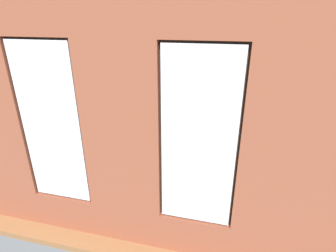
# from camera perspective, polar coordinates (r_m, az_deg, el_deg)

# --- Properties ---
(ground_plane) EXTENTS (6.87, 5.71, 0.10)m
(ground_plane) POSITION_cam_1_polar(r_m,az_deg,el_deg) (6.25, 0.16, -7.36)
(ground_plane) COLOR #99663D
(brick_wall_with_windows) EXTENTS (6.27, 0.30, 3.53)m
(brick_wall_with_windows) POSITION_cam_1_polar(r_m,az_deg,el_deg) (3.34, -10.24, -1.11)
(brick_wall_with_windows) COLOR #9E5138
(brick_wall_with_windows) RESTS_ON ground_plane
(white_wall_right) EXTENTS (0.10, 4.71, 3.53)m
(white_wall_right) POSITION_cam_1_polar(r_m,az_deg,el_deg) (6.82, -26.67, 9.22)
(white_wall_right) COLOR silver
(white_wall_right) RESTS_ON ground_plane
(couch_by_window) EXTENTS (1.77, 0.87, 0.80)m
(couch_by_window) POSITION_cam_1_polar(r_m,az_deg,el_deg) (4.61, -6.93, -14.09)
(couch_by_window) COLOR black
(couch_by_window) RESTS_ON ground_plane
(couch_left) EXTENTS (0.96, 2.04, 0.80)m
(couch_left) POSITION_cam_1_polar(r_m,az_deg,el_deg) (6.04, 23.38, -6.45)
(couch_left) COLOR black
(couch_left) RESTS_ON ground_plane
(coffee_table) EXTENTS (1.46, 0.88, 0.43)m
(coffee_table) POSITION_cam_1_polar(r_m,az_deg,el_deg) (6.29, 3.41, -2.78)
(coffee_table) COLOR tan
(coffee_table) RESTS_ON ground_plane
(cup_ceramic) EXTENTS (0.08, 0.08, 0.09)m
(cup_ceramic) POSITION_cam_1_polar(r_m,az_deg,el_deg) (6.11, 4.20, -2.62)
(cup_ceramic) COLOR #B23D38
(cup_ceramic) RESTS_ON coffee_table
(candle_jar) EXTENTS (0.08, 0.08, 0.13)m
(candle_jar) POSITION_cam_1_polar(r_m,az_deg,el_deg) (6.21, -0.78, -1.94)
(candle_jar) COLOR #B7333D
(candle_jar) RESTS_ON coffee_table
(table_plant_small) EXTENTS (0.14, 0.14, 0.24)m
(table_plant_small) POSITION_cam_1_polar(r_m,az_deg,el_deg) (6.30, 7.31, -1.12)
(table_plant_small) COLOR #9E5638
(table_plant_small) RESTS_ON coffee_table
(remote_gray) EXTENTS (0.13, 0.17, 0.02)m
(remote_gray) POSITION_cam_1_polar(r_m,az_deg,el_deg) (6.26, 3.42, -2.30)
(remote_gray) COLOR #59595B
(remote_gray) RESTS_ON coffee_table
(media_console) EXTENTS (1.05, 0.42, 0.56)m
(media_console) POSITION_cam_1_polar(r_m,az_deg,el_deg) (7.62, -19.56, -0.22)
(media_console) COLOR black
(media_console) RESTS_ON ground_plane
(tv_flatscreen) EXTENTS (1.08, 0.20, 0.78)m
(tv_flatscreen) POSITION_cam_1_polar(r_m,az_deg,el_deg) (7.40, -20.22, 4.58)
(tv_flatscreen) COLOR black
(tv_flatscreen) RESTS_ON media_console
(papasan_chair) EXTENTS (1.00, 1.00, 0.66)m
(papasan_chair) POSITION_cam_1_polar(r_m,az_deg,el_deg) (7.57, -3.02, 2.16)
(papasan_chair) COLOR olive
(papasan_chair) RESTS_ON ground_plane
(potted_plant_between_couches) EXTENTS (0.96, 1.12, 1.44)m
(potted_plant_between_couches) POSITION_cam_1_polar(r_m,az_deg,el_deg) (4.28, 10.55, -13.63)
(potted_plant_between_couches) COLOR brown
(potted_plant_between_couches) RESTS_ON ground_plane
(potted_plant_near_tv) EXTENTS (0.66, 0.65, 1.25)m
(potted_plant_near_tv) POSITION_cam_1_polar(r_m,az_deg,el_deg) (6.50, -20.40, -1.88)
(potted_plant_near_tv) COLOR gray
(potted_plant_near_tv) RESTS_ON ground_plane
(potted_plant_corner_far_left) EXTENTS (0.49, 0.49, 0.71)m
(potted_plant_corner_far_left) POSITION_cam_1_polar(r_m,az_deg,el_deg) (4.43, 28.96, -17.36)
(potted_plant_corner_far_left) COLOR gray
(potted_plant_corner_far_left) RESTS_ON ground_plane
(potted_plant_by_left_couch) EXTENTS (0.39, 0.39, 0.63)m
(potted_plant_by_left_couch) POSITION_cam_1_polar(r_m,az_deg,el_deg) (7.26, 18.91, -0.16)
(potted_plant_by_left_couch) COLOR gray
(potted_plant_by_left_couch) RESTS_ON ground_plane
(potted_plant_corner_near_left) EXTENTS (0.72, 0.78, 1.38)m
(potted_plant_corner_near_left) POSITION_cam_1_polar(r_m,az_deg,el_deg) (7.56, 23.27, 3.27)
(potted_plant_corner_near_left) COLOR #47423D
(potted_plant_corner_near_left) RESTS_ON ground_plane
(potted_plant_foreground_right) EXTENTS (1.01, 1.00, 1.35)m
(potted_plant_foreground_right) POSITION_cam_1_polar(r_m,az_deg,el_deg) (8.34, -13.53, 5.87)
(potted_plant_foreground_right) COLOR gray
(potted_plant_foreground_right) RESTS_ON ground_plane
(potted_plant_beside_window_right) EXTENTS (0.73, 0.73, 1.09)m
(potted_plant_beside_window_right) POSITION_cam_1_polar(r_m,az_deg,el_deg) (5.18, -26.04, -7.40)
(potted_plant_beside_window_right) COLOR beige
(potted_plant_beside_window_right) RESTS_ON ground_plane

